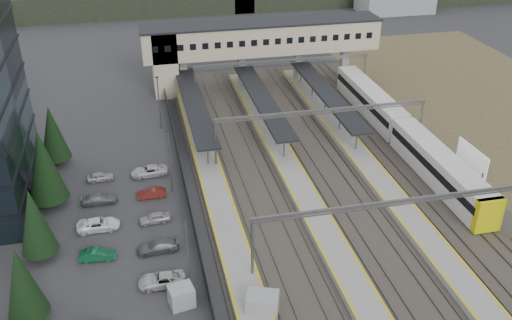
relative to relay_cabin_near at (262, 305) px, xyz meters
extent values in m
plane|color=#2B2B2D|center=(2.13, 12.74, -1.16)|extent=(220.00, 220.00, 0.00)
cylinder|color=black|center=(-19.87, 3.74, -0.56)|extent=(0.44, 0.44, 1.20)
cone|color=black|center=(-19.87, 3.74, 3.24)|extent=(3.54, 3.54, 6.80)
cylinder|color=black|center=(-19.87, 12.74, -0.56)|extent=(0.44, 0.44, 1.20)
cone|color=black|center=(-19.87, 12.74, 3.34)|extent=(3.64, 3.64, 7.00)
cylinder|color=black|center=(-19.87, 22.74, -0.56)|extent=(0.44, 0.44, 1.20)
cone|color=black|center=(-19.87, 22.74, 4.09)|extent=(4.42, 4.42, 8.50)
cylinder|color=black|center=(-19.87, 32.74, -0.56)|extent=(0.44, 0.44, 1.20)
cone|color=black|center=(-19.87, 32.74, 3.44)|extent=(3.74, 3.74, 7.20)
imported|color=#115634|center=(-14.37, 11.24, -0.57)|extent=(3.70, 1.55, 1.19)
imported|color=white|center=(-14.37, 16.54, -0.53)|extent=(4.56, 2.10, 1.27)
imported|color=#55585D|center=(-14.37, 21.84, -0.56)|extent=(4.21, 1.80, 1.21)
imported|color=#97969C|center=(-14.37, 27.14, -0.60)|extent=(3.40, 1.55, 1.13)
imported|color=silver|center=(-8.37, 5.94, -0.54)|extent=(4.53, 2.21, 1.24)
imported|color=#55575C|center=(-8.37, 11.24, -0.54)|extent=(4.34, 1.93, 1.24)
imported|color=#9B9A9E|center=(-8.37, 16.54, -0.57)|extent=(3.56, 1.69, 1.17)
imported|color=maroon|center=(-8.37, 21.84, -0.59)|extent=(3.49, 1.25, 1.15)
imported|color=silver|center=(-8.37, 27.14, -0.52)|extent=(4.68, 2.31, 1.28)
cylinder|color=#5E6063|center=(-5.87, 4.74, 2.84)|extent=(0.16, 0.16, 8.00)
cube|color=black|center=(-5.87, 4.74, 6.84)|extent=(0.50, 0.25, 0.15)
cylinder|color=#5E6063|center=(-5.87, 22.74, 2.84)|extent=(0.16, 0.16, 8.00)
cube|color=black|center=(-5.87, 22.74, 6.84)|extent=(0.50, 0.25, 0.15)
cylinder|color=#5E6063|center=(-5.87, 40.74, 2.84)|extent=(0.16, 0.16, 8.00)
cube|color=black|center=(-5.87, 40.74, 6.84)|extent=(0.50, 0.25, 0.15)
cube|color=#26282B|center=(-4.37, 17.74, -0.16)|extent=(0.08, 90.00, 2.00)
cube|color=gray|center=(0.00, 0.00, 0.00)|extent=(3.32, 2.89, 2.32)
cube|color=gray|center=(-6.80, 2.88, -0.17)|extent=(2.48, 2.19, 1.99)
cube|color=#312C27|center=(14.13, 17.74, -1.06)|extent=(34.00, 90.00, 0.20)
cube|color=#59544C|center=(1.41, 17.74, -0.88)|extent=(0.08, 90.00, 0.14)
cube|color=#59544C|center=(2.85, 17.74, -0.88)|extent=(0.08, 90.00, 0.14)
cube|color=#59544C|center=(5.41, 17.74, -0.88)|extent=(0.08, 90.00, 0.14)
cube|color=#59544C|center=(6.85, 17.74, -0.88)|extent=(0.08, 90.00, 0.14)
cube|color=#59544C|center=(11.41, 17.74, -0.88)|extent=(0.08, 90.00, 0.14)
cube|color=#59544C|center=(12.85, 17.74, -0.88)|extent=(0.08, 90.00, 0.14)
cube|color=#59544C|center=(15.41, 17.74, -0.88)|extent=(0.08, 90.00, 0.14)
cube|color=#59544C|center=(16.85, 17.74, -0.88)|extent=(0.08, 90.00, 0.14)
cube|color=#59544C|center=(21.41, 17.74, -0.88)|extent=(0.08, 90.00, 0.14)
cube|color=#59544C|center=(22.85, 17.74, -0.88)|extent=(0.08, 90.00, 0.14)
cube|color=#59544C|center=(25.41, 17.74, -0.88)|extent=(0.08, 90.00, 0.14)
cube|color=#59544C|center=(26.85, 17.74, -0.88)|extent=(0.08, 90.00, 0.14)
cube|color=gray|center=(-0.87, 17.74, -0.71)|extent=(3.20, 82.00, 0.90)
cube|color=gold|center=(-2.32, 17.74, -0.25)|extent=(0.25, 82.00, 0.02)
cube|color=gold|center=(0.58, 17.74, -0.25)|extent=(0.25, 82.00, 0.02)
cube|color=gray|center=(9.13, 17.74, -0.71)|extent=(3.20, 82.00, 0.90)
cube|color=gold|center=(7.68, 17.74, -0.25)|extent=(0.25, 82.00, 0.02)
cube|color=gold|center=(10.58, 17.74, -0.25)|extent=(0.25, 82.00, 0.02)
cube|color=gray|center=(19.13, 17.74, -0.71)|extent=(3.20, 82.00, 0.90)
cube|color=gold|center=(17.68, 17.74, -0.25)|extent=(0.25, 82.00, 0.02)
cube|color=gold|center=(20.58, 17.74, -0.25)|extent=(0.25, 82.00, 0.02)
cube|color=black|center=(-0.87, 39.74, 2.84)|extent=(3.00, 30.00, 0.25)
cube|color=#5E6063|center=(-0.87, 39.74, 2.69)|extent=(3.10, 30.00, 0.12)
cylinder|color=#5E6063|center=(-0.87, 26.74, 1.24)|extent=(0.20, 0.20, 3.10)
cylinder|color=#5E6063|center=(-0.87, 33.24, 1.24)|extent=(0.20, 0.20, 3.10)
cylinder|color=#5E6063|center=(-0.87, 39.74, 1.24)|extent=(0.20, 0.20, 3.10)
cylinder|color=#5E6063|center=(-0.87, 46.24, 1.24)|extent=(0.20, 0.20, 3.10)
cylinder|color=#5E6063|center=(-0.87, 52.74, 1.24)|extent=(0.20, 0.20, 3.10)
cube|color=black|center=(9.13, 39.74, 2.84)|extent=(3.00, 30.00, 0.25)
cube|color=#5E6063|center=(9.13, 39.74, 2.69)|extent=(3.10, 30.00, 0.12)
cylinder|color=#5E6063|center=(9.13, 26.74, 1.24)|extent=(0.20, 0.20, 3.10)
cylinder|color=#5E6063|center=(9.13, 33.24, 1.24)|extent=(0.20, 0.20, 3.10)
cylinder|color=#5E6063|center=(9.13, 39.74, 1.24)|extent=(0.20, 0.20, 3.10)
cylinder|color=#5E6063|center=(9.13, 46.24, 1.24)|extent=(0.20, 0.20, 3.10)
cylinder|color=#5E6063|center=(9.13, 52.74, 1.24)|extent=(0.20, 0.20, 3.10)
cube|color=black|center=(19.13, 39.74, 2.84)|extent=(3.00, 30.00, 0.25)
cube|color=#5E6063|center=(19.13, 39.74, 2.69)|extent=(3.10, 30.00, 0.12)
cylinder|color=#5E6063|center=(19.13, 26.74, 1.24)|extent=(0.20, 0.20, 3.10)
cylinder|color=#5E6063|center=(19.13, 33.24, 1.24)|extent=(0.20, 0.20, 3.10)
cylinder|color=#5E6063|center=(19.13, 39.74, 1.24)|extent=(0.20, 0.20, 3.10)
cylinder|color=#5E6063|center=(19.13, 46.24, 1.24)|extent=(0.20, 0.20, 3.10)
cylinder|color=#5E6063|center=(19.13, 52.74, 1.24)|extent=(0.20, 0.20, 3.10)
cube|color=tan|center=(12.63, 54.74, 7.34)|extent=(40.00, 6.00, 5.00)
cube|color=black|center=(12.63, 54.74, 9.89)|extent=(40.40, 6.40, 0.30)
cube|color=tan|center=(-3.87, 54.74, 4.34)|extent=(4.00, 6.00, 11.00)
cube|color=black|center=(-5.37, 51.72, 7.44)|extent=(1.00, 0.06, 1.00)
cube|color=black|center=(-3.37, 51.72, 7.44)|extent=(1.00, 0.06, 1.00)
cube|color=black|center=(-1.37, 51.72, 7.44)|extent=(1.00, 0.06, 1.00)
cube|color=black|center=(0.63, 51.72, 7.44)|extent=(1.00, 0.06, 1.00)
cube|color=black|center=(2.63, 51.72, 7.44)|extent=(1.00, 0.06, 1.00)
cube|color=black|center=(4.63, 51.72, 7.44)|extent=(1.00, 0.06, 1.00)
cube|color=black|center=(6.63, 51.72, 7.44)|extent=(1.00, 0.06, 1.00)
cube|color=black|center=(8.63, 51.72, 7.44)|extent=(1.00, 0.06, 1.00)
cube|color=black|center=(10.63, 51.72, 7.44)|extent=(1.00, 0.06, 1.00)
cube|color=black|center=(12.63, 51.72, 7.44)|extent=(1.00, 0.06, 1.00)
cube|color=black|center=(14.63, 51.72, 7.44)|extent=(1.00, 0.06, 1.00)
cube|color=black|center=(16.63, 51.72, 7.44)|extent=(1.00, 0.06, 1.00)
cube|color=black|center=(18.63, 51.72, 7.44)|extent=(1.00, 0.06, 1.00)
cube|color=black|center=(20.63, 51.72, 7.44)|extent=(1.00, 0.06, 1.00)
cube|color=black|center=(22.63, 51.72, 7.44)|extent=(1.00, 0.06, 1.00)
cube|color=black|center=(24.63, 51.72, 7.44)|extent=(1.00, 0.06, 1.00)
cube|color=black|center=(26.63, 51.72, 7.44)|extent=(1.00, 0.06, 1.00)
cube|color=black|center=(28.63, 51.72, 7.44)|extent=(1.00, 0.06, 1.00)
cube|color=black|center=(30.63, 51.72, 7.44)|extent=(1.00, 0.06, 1.00)
cube|color=gray|center=(-2.37, 54.74, 1.84)|extent=(1.20, 1.60, 6.00)
cube|color=gray|center=(-0.87, 54.74, 1.84)|extent=(1.20, 1.60, 6.00)
cube|color=gray|center=(9.13, 54.74, 1.84)|extent=(1.20, 1.60, 6.00)
cube|color=gray|center=(19.13, 54.74, 1.84)|extent=(1.20, 1.60, 6.00)
cube|color=gray|center=(27.63, 54.74, 1.84)|extent=(1.20, 1.60, 6.00)
cylinder|color=#5E6063|center=(0.13, 4.74, 2.34)|extent=(0.28, 0.28, 7.00)
cube|color=#5E6063|center=(14.13, 4.74, 5.84)|extent=(28.40, 0.25, 0.35)
cube|color=#5E6063|center=(14.13, 4.74, 5.44)|extent=(28.40, 0.12, 0.12)
cylinder|color=#5E6063|center=(0.13, 26.74, 2.34)|extent=(0.28, 0.28, 7.00)
cylinder|color=#5E6063|center=(28.13, 26.74, 2.34)|extent=(0.28, 0.28, 7.00)
cube|color=#5E6063|center=(14.13, 26.74, 5.84)|extent=(28.40, 0.25, 0.35)
cube|color=#5E6063|center=(14.13, 26.74, 5.44)|extent=(28.40, 0.12, 0.12)
cylinder|color=#5E6063|center=(0.13, 46.74, 2.34)|extent=(0.28, 0.28, 7.00)
cylinder|color=#5E6063|center=(28.13, 46.74, 2.34)|extent=(0.28, 0.28, 7.00)
cube|color=#5E6063|center=(14.13, 46.74, 5.84)|extent=(28.40, 0.25, 0.35)
cube|color=#5E6063|center=(14.13, 46.74, 5.44)|extent=(28.40, 0.12, 0.12)
cube|color=silver|center=(26.13, 17.28, 1.12)|extent=(3.04, 21.11, 3.91)
cube|color=black|center=(26.13, 17.28, 1.55)|extent=(3.10, 20.51, 0.98)
cube|color=#5E6063|center=(26.13, 17.28, -0.56)|extent=(2.60, 19.71, 0.54)
cube|color=silver|center=(26.13, 38.99, 1.12)|extent=(3.04, 21.11, 3.91)
cube|color=black|center=(26.13, 38.99, 1.55)|extent=(3.10, 20.51, 0.98)
cube|color=#5E6063|center=(26.13, 38.99, -0.56)|extent=(2.60, 19.71, 0.54)
cube|color=#D3CE0B|center=(26.13, 6.83, 1.12)|extent=(3.06, 0.90, 3.91)
cylinder|color=#5E6063|center=(29.51, 13.53, 0.48)|extent=(0.20, 0.20, 3.28)
cylinder|color=#5E6063|center=(29.51, 18.69, 0.48)|extent=(0.20, 0.20, 3.28)
cube|color=white|center=(29.51, 16.11, 2.56)|extent=(0.31, 6.16, 3.08)
cube|color=black|center=(-7.87, 107.74, 1.84)|extent=(60.00, 8.00, 6.00)
cube|color=gray|center=(57.13, 97.74, 1.84)|extent=(18.00, 10.00, 6.00)
camera|label=1|loc=(-8.74, -36.71, 35.10)|focal=40.00mm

